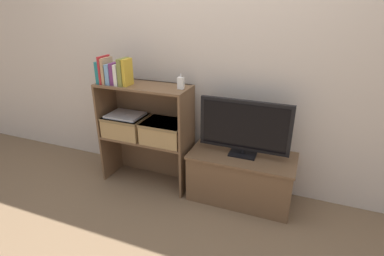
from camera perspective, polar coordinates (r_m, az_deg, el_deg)
name	(u,v)px	position (r m, az deg, el deg)	size (l,w,h in m)	color
ground_plane	(185,199)	(2.70, -1.32, -13.45)	(16.00, 16.00, 0.00)	brown
wall_back	(204,53)	(2.63, 2.36, 14.09)	(10.00, 0.05, 2.40)	beige
tv_stand	(241,177)	(2.64, 9.29, -9.14)	(0.88, 0.44, 0.43)	brown
tv	(245,127)	(2.43, 9.97, 0.21)	(0.74, 0.14, 0.47)	black
bookshelf_lower_tier	(151,150)	(2.90, -7.90, -4.27)	(0.83, 0.33, 0.46)	brown
bookshelf_upper_tier	(148,103)	(2.71, -8.43, 4.71)	(0.83, 0.33, 0.49)	brown
book_teal	(102,72)	(2.74, -16.83, 10.19)	(0.03, 0.14, 0.19)	#1E7075
book_crimson	(105,70)	(2.72, -16.33, 10.64)	(0.02, 0.16, 0.23)	#B22328
book_tan	(107,71)	(2.71, -15.87, 10.48)	(0.03, 0.15, 0.22)	tan
book_skyblue	(111,74)	(2.69, -15.13, 9.95)	(0.04, 0.14, 0.17)	#709ECC
book_plum	(115,73)	(2.66, -14.41, 10.03)	(0.04, 0.13, 0.18)	#6B2D66
book_ivory	(120,74)	(2.64, -13.61, 9.92)	(0.03, 0.15, 0.18)	silver
book_olive	(124,72)	(2.61, -12.88, 10.39)	(0.04, 0.15, 0.23)	olive
book_mustard	(127,72)	(2.59, -12.19, 10.33)	(0.03, 0.13, 0.22)	gold
baby_monitor	(181,83)	(2.44, -2.15, 8.55)	(0.05, 0.04, 0.13)	white
storage_basket_left	(126,124)	(2.82, -12.43, 0.66)	(0.37, 0.30, 0.18)	tan
storage_basket_right	(164,131)	(2.64, -5.26, -0.52)	(0.37, 0.30, 0.18)	tan
laptop	(125,115)	(2.79, -12.59, 2.42)	(0.31, 0.25, 0.02)	#BCBCC1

